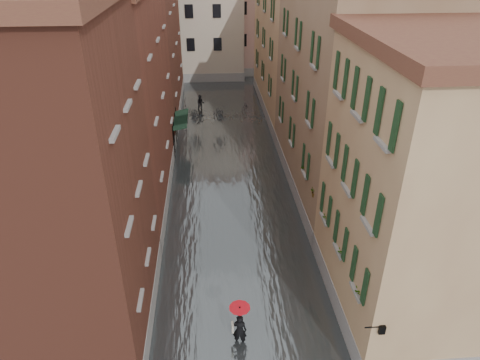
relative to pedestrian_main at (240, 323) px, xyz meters
name	(u,v)px	position (x,y,z in m)	size (l,w,h in m)	color
ground	(241,281)	(0.34, 3.76, -1.20)	(120.00, 120.00, 0.00)	#5B5B5E
floodwater	(227,161)	(0.34, 16.76, -1.10)	(10.00, 60.00, 0.20)	#44494B
building_left_near	(54,194)	(-6.66, 1.76, 5.30)	(6.00, 8.00, 13.00)	brown
building_left_mid	(111,102)	(-6.66, 12.76, 5.05)	(6.00, 14.00, 12.50)	brown
building_left_far	(141,39)	(-6.66, 27.76, 5.80)	(6.00, 16.00, 14.00)	brown
building_right_near	(421,196)	(7.34, 1.76, 4.55)	(6.00, 8.00, 11.50)	#AA7D57
building_right_mid	(343,92)	(7.34, 12.76, 5.30)	(6.00, 14.00, 13.00)	#96775B
building_right_far	(296,50)	(7.34, 27.76, 4.55)	(6.00, 16.00, 11.50)	#AA7D57
building_end_cream	(191,19)	(-2.66, 41.76, 5.30)	(12.00, 9.00, 13.00)	beige
building_end_pink	(264,20)	(6.34, 43.76, 4.80)	(10.00, 9.00, 12.00)	tan
awning_near	(180,123)	(-3.15, 18.66, 1.26)	(1.09, 2.82, 2.80)	#152F1F
awning_far	(181,118)	(-3.14, 19.73, 1.27)	(1.09, 3.27, 2.80)	#152F1F
wall_lantern	(381,329)	(4.67, -2.24, 1.81)	(0.71, 0.22, 0.35)	black
window_planters	(328,213)	(4.46, 4.13, 2.31)	(0.59, 10.69, 0.84)	brown
pedestrian_main	(240,323)	(0.00, 0.00, 0.00)	(0.85, 0.85, 2.06)	black
pedestrian_far	(201,103)	(-1.69, 28.08, -0.41)	(0.76, 0.60, 1.57)	black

